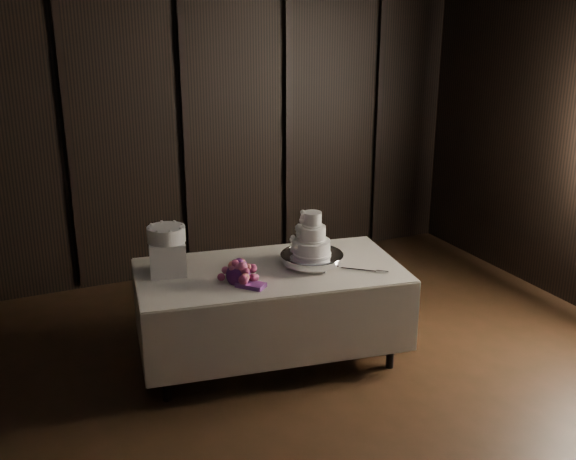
{
  "coord_description": "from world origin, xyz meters",
  "views": [
    {
      "loc": [
        -1.78,
        -2.91,
        2.65
      ],
      "look_at": [
        0.19,
        1.45,
        1.05
      ],
      "focal_mm": 42.0,
      "sensor_mm": 36.0,
      "label": 1
    }
  ],
  "objects_px": {
    "wedding_cake": "(310,239)",
    "small_cake": "(166,234)",
    "display_table": "(270,310)",
    "bouquet": "(238,273)",
    "cake_stand": "(312,260)",
    "box_pedestal": "(168,257)"
  },
  "relations": [
    {
      "from": "bouquet",
      "to": "box_pedestal",
      "type": "distance_m",
      "value": 0.56
    },
    {
      "from": "wedding_cake",
      "to": "bouquet",
      "type": "height_order",
      "value": "wedding_cake"
    },
    {
      "from": "wedding_cake",
      "to": "bouquet",
      "type": "distance_m",
      "value": 0.63
    },
    {
      "from": "bouquet",
      "to": "box_pedestal",
      "type": "relative_size",
      "value": 1.6
    },
    {
      "from": "wedding_cake",
      "to": "box_pedestal",
      "type": "distance_m",
      "value": 1.07
    },
    {
      "from": "display_table",
      "to": "box_pedestal",
      "type": "distance_m",
      "value": 0.89
    },
    {
      "from": "bouquet",
      "to": "small_cake",
      "type": "xyz_separation_m",
      "value": [
        -0.41,
        0.38,
        0.23
      ]
    },
    {
      "from": "box_pedestal",
      "to": "cake_stand",
      "type": "bearing_deg",
      "value": -15.89
    },
    {
      "from": "bouquet",
      "to": "display_table",
      "type": "bearing_deg",
      "value": 24.74
    },
    {
      "from": "wedding_cake",
      "to": "small_cake",
      "type": "bearing_deg",
      "value": 174.84
    },
    {
      "from": "small_cake",
      "to": "display_table",
      "type": "bearing_deg",
      "value": -18.42
    },
    {
      "from": "bouquet",
      "to": "cake_stand",
      "type": "bearing_deg",
      "value": 7.51
    },
    {
      "from": "display_table",
      "to": "bouquet",
      "type": "relative_size",
      "value": 5.09
    },
    {
      "from": "wedding_cake",
      "to": "small_cake",
      "type": "relative_size",
      "value": 1.2
    },
    {
      "from": "bouquet",
      "to": "small_cake",
      "type": "relative_size",
      "value": 1.5
    },
    {
      "from": "cake_stand",
      "to": "small_cake",
      "type": "distance_m",
      "value": 1.11
    },
    {
      "from": "display_table",
      "to": "wedding_cake",
      "type": "height_order",
      "value": "wedding_cake"
    },
    {
      "from": "bouquet",
      "to": "box_pedestal",
      "type": "xyz_separation_m",
      "value": [
        -0.41,
        0.38,
        0.05
      ]
    },
    {
      "from": "cake_stand",
      "to": "wedding_cake",
      "type": "bearing_deg",
      "value": -150.26
    },
    {
      "from": "display_table",
      "to": "small_cake",
      "type": "relative_size",
      "value": 7.63
    },
    {
      "from": "display_table",
      "to": "cake_stand",
      "type": "xyz_separation_m",
      "value": [
        0.32,
        -0.06,
        0.39
      ]
    },
    {
      "from": "box_pedestal",
      "to": "small_cake",
      "type": "height_order",
      "value": "small_cake"
    }
  ]
}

